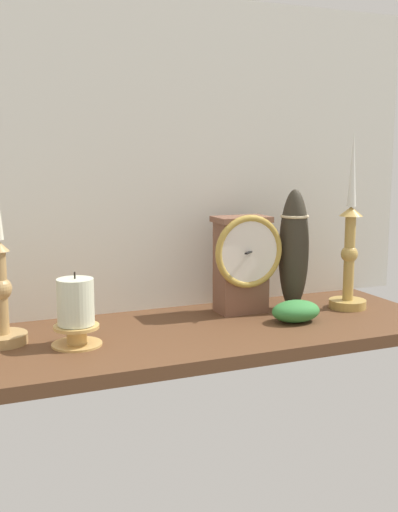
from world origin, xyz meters
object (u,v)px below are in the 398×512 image
object	(u,v)px
pillar_candle_front	(76,312)
tall_ceramic_vase	(294,249)
candlestick_tall_left	(0,287)
mantel_clock	(243,261)
candlestick_tall_center	(349,252)

from	to	relation	value
pillar_candle_front	tall_ceramic_vase	size ratio (longest dim) A/B	0.51
candlestick_tall_left	tall_ceramic_vase	xyz separation A→B (cm)	(59.94, 1.70, 2.85)
pillar_candle_front	candlestick_tall_left	bearing A→B (deg)	153.24
tall_ceramic_vase	candlestick_tall_left	bearing A→B (deg)	-178.37
pillar_candle_front	tall_ceramic_vase	bearing A→B (deg)	9.10
candlestick_tall_left	tall_ceramic_vase	world-z (taller)	candlestick_tall_left
mantel_clock	tall_ceramic_vase	xyz separation A→B (cm)	(11.28, -1.48, 2.05)
mantel_clock	pillar_candle_front	bearing A→B (deg)	-165.99
candlestick_tall_center	pillar_candle_front	world-z (taller)	candlestick_tall_center
pillar_candle_front	tall_ceramic_vase	world-z (taller)	tall_ceramic_vase
candlestick_tall_center	tall_ceramic_vase	world-z (taller)	candlestick_tall_center
mantel_clock	candlestick_tall_left	world-z (taller)	candlestick_tall_left
mantel_clock	pillar_candle_front	size ratio (longest dim) A/B	1.60
candlestick_tall_center	pillar_candle_front	bearing A→B (deg)	-176.16
mantel_clock	candlestick_tall_center	xyz separation A→B (cm)	(22.81, -5.18, 1.34)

